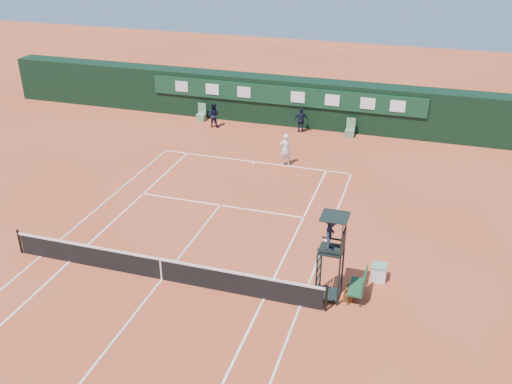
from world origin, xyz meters
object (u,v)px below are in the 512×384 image
tennis_net (161,268)px  cooler (379,272)px  player (285,149)px  player_bench (360,284)px  umpire_chair (332,240)px

tennis_net → cooler: bearing=17.5°
player → player_bench: bearing=88.7°
umpire_chair → player_bench: umpire_chair is taller
tennis_net → cooler: tennis_net is taller
cooler → tennis_net: bearing=-162.5°
umpire_chair → cooler: umpire_chair is taller
umpire_chair → player_bench: 2.19m
cooler → player_bench: bearing=-111.2°
tennis_net → cooler: 8.37m
cooler → player: 11.36m
tennis_net → player_bench: (7.44, 1.12, 0.09)m
umpire_chair → tennis_net: bearing=-172.5°
umpire_chair → cooler: size_ratio=5.30×
umpire_chair → player_bench: size_ratio=2.85×
umpire_chair → player_bench: bearing=14.4°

